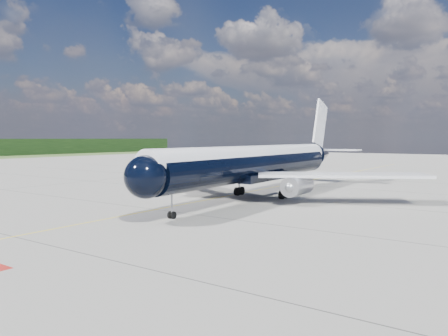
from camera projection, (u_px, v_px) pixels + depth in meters
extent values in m
plane|color=#98968D|center=(257.00, 190.00, 60.79)|extent=(320.00, 320.00, 0.00)
cube|color=yellow|center=(237.00, 194.00, 56.71)|extent=(0.16, 160.00, 0.01)
cylinder|color=black|center=(255.00, 165.00, 52.55)|extent=(5.42, 36.72, 3.66)
sphere|color=black|center=(146.00, 177.00, 36.32)|extent=(3.83, 3.83, 3.66)
cone|color=black|center=(321.00, 154.00, 71.58)|extent=(3.98, 6.91, 3.66)
cylinder|color=silver|center=(255.00, 157.00, 52.48)|extent=(4.71, 38.60, 2.85)
cube|color=black|center=(144.00, 171.00, 36.12)|extent=(2.36, 1.27, 0.53)
cube|color=silver|center=(195.00, 168.00, 59.22)|extent=(18.77, 12.23, 0.31)
cube|color=silver|center=(342.00, 175.00, 48.43)|extent=(18.34, 13.59, 0.31)
cube|color=black|center=(255.00, 176.00, 52.64)|extent=(4.50, 9.81, 0.96)
cylinder|color=silver|center=(204.00, 180.00, 54.40)|extent=(2.37, 4.53, 2.16)
cylinder|color=silver|center=(297.00, 186.00, 47.72)|extent=(2.37, 4.53, 2.16)
sphere|color=gray|center=(194.00, 181.00, 52.70)|extent=(1.11, 1.11, 1.06)
sphere|color=gray|center=(290.00, 187.00, 46.02)|extent=(1.11, 1.11, 1.06)
cube|color=silver|center=(205.00, 174.00, 54.51)|extent=(0.36, 3.09, 1.06)
cube|color=silver|center=(298.00, 179.00, 47.83)|extent=(0.36, 3.09, 1.06)
cube|color=silver|center=(320.00, 124.00, 70.83)|extent=(0.60, 6.11, 8.21)
cube|color=silver|center=(321.00, 150.00, 71.52)|extent=(12.65, 3.68, 0.21)
cylinder|color=gray|center=(172.00, 205.00, 39.35)|extent=(0.18, 0.18, 2.02)
cylinder|color=black|center=(170.00, 215.00, 39.52)|extent=(0.21, 0.68, 0.67)
cylinder|color=black|center=(174.00, 215.00, 39.31)|extent=(0.21, 0.68, 0.67)
cylinder|color=gray|center=(239.00, 185.00, 55.60)|extent=(0.26, 0.26, 1.83)
cylinder|color=gray|center=(284.00, 188.00, 52.31)|extent=(0.26, 0.26, 1.83)
cylinder|color=black|center=(237.00, 191.00, 55.20)|extent=(0.48, 1.08, 1.06)
cylinder|color=black|center=(241.00, 191.00, 56.10)|extent=(0.48, 1.08, 1.06)
cylinder|color=black|center=(282.00, 195.00, 51.91)|extent=(0.48, 1.08, 1.06)
cylinder|color=black|center=(285.00, 194.00, 52.81)|extent=(0.48, 1.08, 1.06)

